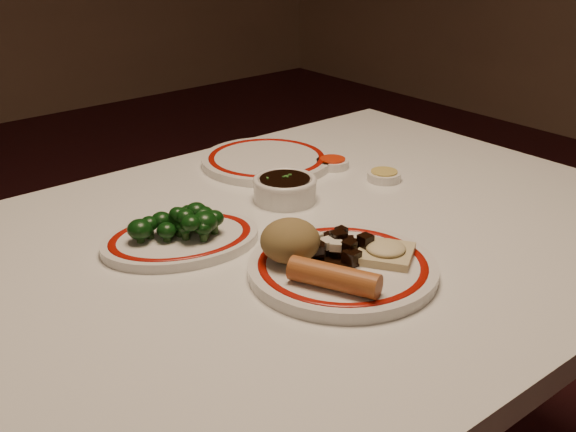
% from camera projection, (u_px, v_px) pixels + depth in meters
% --- Properties ---
extents(dining_table, '(1.20, 0.90, 0.75)m').
position_uv_depth(dining_table, '(308.00, 283.00, 1.18)').
color(dining_table, white).
rests_on(dining_table, ground).
extents(main_plate, '(0.27, 0.27, 0.02)m').
position_uv_depth(main_plate, '(343.00, 268.00, 1.02)').
color(main_plate, silver).
rests_on(main_plate, dining_table).
extents(rice_mound, '(0.09, 0.09, 0.06)m').
position_uv_depth(rice_mound, '(290.00, 241.00, 1.01)').
color(rice_mound, olive).
rests_on(rice_mound, main_plate).
extents(spring_roll, '(0.08, 0.13, 0.03)m').
position_uv_depth(spring_roll, '(334.00, 277.00, 0.94)').
color(spring_roll, '#AF5F2B').
rests_on(spring_roll, main_plate).
extents(fried_wonton, '(0.10, 0.10, 0.02)m').
position_uv_depth(fried_wonton, '(386.00, 251.00, 1.03)').
color(fried_wonton, beige).
rests_on(fried_wonton, main_plate).
extents(stirfry_heap, '(0.10, 0.10, 0.03)m').
position_uv_depth(stirfry_heap, '(336.00, 247.00, 1.04)').
color(stirfry_heap, black).
rests_on(stirfry_heap, main_plate).
extents(broccoli_plate, '(0.28, 0.26, 0.02)m').
position_uv_depth(broccoli_plate, '(181.00, 239.00, 1.10)').
color(broccoli_plate, silver).
rests_on(broccoli_plate, dining_table).
extents(broccoli_pile, '(0.14, 0.09, 0.05)m').
position_uv_depth(broccoli_pile, '(183.00, 221.00, 1.09)').
color(broccoli_pile, '#23471C').
rests_on(broccoli_pile, broccoli_plate).
extents(soy_bowl, '(0.11, 0.11, 0.04)m').
position_uv_depth(soy_bowl, '(285.00, 190.00, 1.26)').
color(soy_bowl, silver).
rests_on(soy_bowl, dining_table).
extents(sweet_sour_dish, '(0.06, 0.06, 0.02)m').
position_uv_depth(sweet_sour_dish, '(333.00, 163.00, 1.42)').
color(sweet_sour_dish, silver).
rests_on(sweet_sour_dish, dining_table).
extents(mustard_dish, '(0.06, 0.06, 0.02)m').
position_uv_depth(mustard_dish, '(384.00, 176.00, 1.35)').
color(mustard_dish, silver).
rests_on(mustard_dish, dining_table).
extents(far_plate, '(0.32, 0.32, 0.02)m').
position_uv_depth(far_plate, '(267.00, 160.00, 1.43)').
color(far_plate, silver).
rests_on(far_plate, dining_table).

